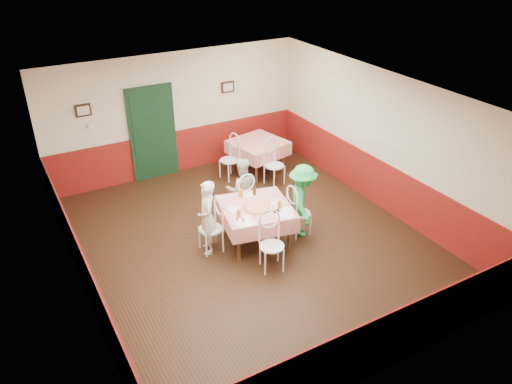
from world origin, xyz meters
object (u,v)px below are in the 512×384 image
glass_b (280,205)px  diner_left (207,218)px  chair_left (211,229)px  second_table (258,157)px  beer_bottle (254,190)px  wallet (276,211)px  pizza (257,207)px  diner_far (242,189)px  glass_c (241,193)px  diner_right (302,201)px  chair_second_a (229,160)px  chair_second_b (274,166)px  chair_near (272,246)px  chair_right (299,213)px  main_table (256,224)px  glass_a (239,214)px  chair_far (242,199)px

glass_b → diner_left: size_ratio=0.10×
chair_left → second_table: bearing=137.2°
second_table → beer_bottle: bearing=-121.0°
wallet → pizza: bearing=140.2°
glass_b → diner_far: (-0.16, 1.15, -0.19)m
glass_c → diner_right: size_ratio=0.10×
chair_second_a → chair_second_b: (0.75, -0.75, 0.00)m
chair_left → diner_left: size_ratio=0.65×
glass_b → beer_bottle: size_ratio=0.66×
second_table → chair_second_a: bearing=180.0°
diner_far → pizza: bearing=96.2°
chair_near → glass_c: (0.09, 1.27, 0.38)m
chair_right → chair_second_a: 2.73m
chair_right → chair_left: bearing=79.1°
main_table → pizza: bearing=-100.7°
second_table → chair_near: (-1.66, -3.40, 0.08)m
second_table → diner_left: (-2.38, -2.40, 0.32)m
chair_left → beer_bottle: beer_bottle is taller
glass_a → chair_second_b: bearing=45.9°
second_table → glass_c: glass_c is taller
diner_right → wallet: bearing=128.2°
chair_right → beer_bottle: (-0.65, 0.54, 0.42)m
chair_far → diner_right: 1.27m
chair_left → diner_far: diner_far is taller
second_table → diner_left: bearing=-134.8°
chair_second_a → beer_bottle: (-0.57, -2.19, 0.42)m
glass_a → glass_c: glass_c is taller
second_table → chair_second_a: (-0.75, 0.00, 0.08)m
chair_far → glass_a: bearing=59.2°
main_table → chair_left: (-0.83, 0.16, 0.08)m
chair_second_a → glass_b: glass_b is taller
chair_left → diner_far: (1.01, 0.72, 0.20)m
main_table → chair_second_b: (1.50, 1.82, 0.08)m
chair_far → diner_right: (0.72, -1.01, 0.26)m
beer_bottle → diner_right: (0.70, -0.55, -0.16)m
pizza → diner_right: 0.90m
chair_left → diner_right: (1.72, -0.34, 0.26)m
chair_left → chair_far: same height
pizza → chair_left: bearing=165.5°
glass_a → main_table: bearing=22.3°
main_table → chair_second_b: size_ratio=1.36×
chair_far → pizza: bearing=78.9°
pizza → diner_far: (0.18, 0.93, -0.13)m
glass_c → wallet: bearing=-69.0°
chair_left → chair_second_a: size_ratio=1.00×
chair_far → pizza: 0.96m
main_table → beer_bottle: bearing=64.6°
chair_right → glass_a: (-1.27, -0.02, 0.38)m
chair_right → pizza: bearing=82.6°
chair_right → chair_second_b: same height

